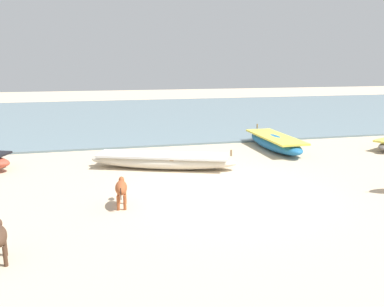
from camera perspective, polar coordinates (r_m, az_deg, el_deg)
ground at (r=10.27m, az=5.08°, el=-5.78°), size 80.00×80.00×0.00m
sea_water at (r=25.67m, az=-6.56°, el=5.73°), size 60.00×20.00×0.08m
fishing_boat_1 at (r=12.55m, az=-4.32°, el=-1.03°), size 4.80×2.58×0.67m
fishing_boat_4 at (r=15.58m, az=12.07°, el=1.66°), size 1.13×3.87×0.75m
calf_near_rust at (r=9.32m, az=-10.34°, el=-5.04°), size 0.34×0.97×0.63m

